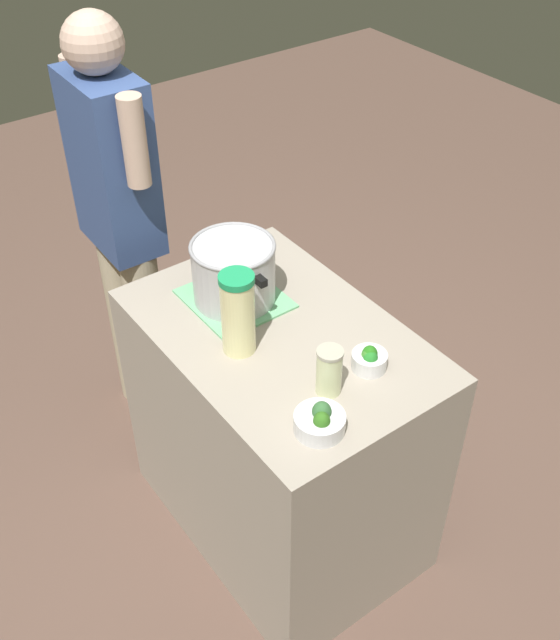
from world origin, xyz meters
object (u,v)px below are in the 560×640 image
(broccoli_bowl_front, at_px, (369,359))
(broccoli_bowl_center, at_px, (320,421))
(mason_jar, at_px, (329,371))
(person_cook, at_px, (121,223))
(lemonade_pitcher, at_px, (238,313))
(cooking_pot, at_px, (234,271))

(broccoli_bowl_front, height_order, broccoli_bowl_center, broccoli_bowl_center)
(mason_jar, distance_m, broccoli_bowl_front, 0.16)
(mason_jar, distance_m, person_cook, 1.11)
(broccoli_bowl_front, xyz_separation_m, broccoli_bowl_center, (-0.10, 0.26, -0.00))
(broccoli_bowl_front, xyz_separation_m, person_cook, (1.10, 0.23, -0.02))
(broccoli_bowl_front, bearing_deg, lemonade_pitcher, 41.02)
(person_cook, bearing_deg, lemonade_pitcher, 178.28)
(lemonade_pitcher, height_order, person_cook, person_cook)
(mason_jar, xyz_separation_m, broccoli_bowl_front, (0.00, -0.15, -0.04))
(broccoli_bowl_front, bearing_deg, mason_jar, 91.15)
(cooking_pot, relative_size, broccoli_bowl_front, 3.26)
(mason_jar, relative_size, broccoli_bowl_front, 1.43)
(cooking_pot, height_order, mason_jar, cooking_pot)
(cooking_pot, height_order, broccoli_bowl_front, cooking_pot)
(lemonade_pitcher, height_order, broccoli_bowl_front, lemonade_pitcher)
(cooking_pot, bearing_deg, lemonade_pitcher, 149.68)
(mason_jar, height_order, person_cook, person_cook)
(lemonade_pitcher, xyz_separation_m, person_cook, (0.81, -0.02, -0.12))
(mason_jar, bearing_deg, broccoli_bowl_front, -88.85)
(broccoli_bowl_front, bearing_deg, person_cook, 11.73)
(broccoli_bowl_center, relative_size, person_cook, 0.08)
(lemonade_pitcher, relative_size, mason_jar, 1.80)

